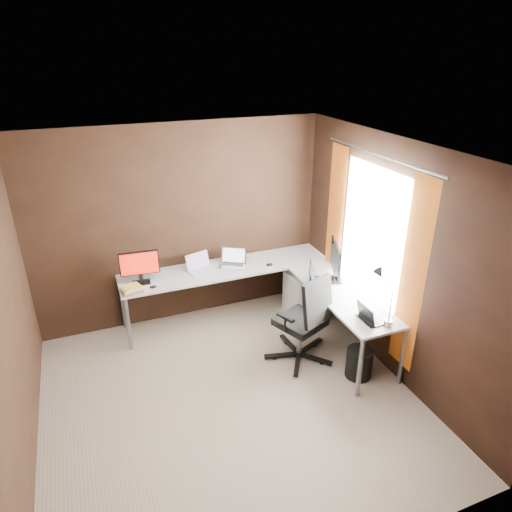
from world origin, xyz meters
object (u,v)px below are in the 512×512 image
Objects in this scene: monitor_right at (336,260)px; laptop_white at (200,267)px; laptop_black_big at (317,280)px; book_stack at (131,289)px; drawer_pedestal at (305,296)px; monitor_left at (140,265)px; laptop_black_small at (369,317)px; laptop_silver at (233,262)px; wastebasket at (359,363)px; desk_lamp at (383,290)px; office_chair at (302,335)px.

laptop_white is at bearing 80.75° from monitor_right.
laptop_black_big is 2.13m from book_stack.
book_stack reaches higher than drawer_pedestal.
monitor_left is 0.85× the size of monitor_right.
monitor_left reaches higher than drawer_pedestal.
laptop_white is (-1.28, 0.40, 0.48)m from drawer_pedestal.
monitor_left is 1.04× the size of laptop_black_big.
monitor_right is 0.92m from laptop_black_small.
laptop_silver is 1.13m from laptop_black_big.
wastebasket is (0.84, -1.68, -0.61)m from laptop_silver.
wastebasket is at bearing 107.36° from desk_lamp.
desk_lamp reaches higher than drawer_pedestal.
wastebasket is (1.27, -1.69, -0.61)m from laptop_white.
book_stack is 0.41× the size of desk_lamp.
monitor_left reaches higher than book_stack.
book_stack is at bearing 128.03° from office_chair.
monitor_right is 1.37× the size of laptop_silver.
office_chair reaches higher than laptop_black_small.
office_chair is (-0.57, -0.34, -0.68)m from monitor_right.
drawer_pedestal reaches higher than wastebasket.
monitor_right is 1.63× the size of wastebasket.
laptop_white is 0.43m from laptop_silver.
laptop_silver is 1.33m from office_chair.
laptop_black_big is at bearing 96.69° from wastebasket.
laptop_silver is (1.16, 0.04, -0.18)m from monitor_left.
monitor_right is at bearing -15.93° from monitor_left.
desk_lamp is at bearing -70.67° from laptop_white.
laptop_white is 0.34× the size of office_chair.
laptop_white is 2.30m from desk_lamp.
monitor_right is at bearing 80.66° from wastebasket.
laptop_silver is at bearing 10.16° from book_stack.
laptop_silver is 0.36× the size of office_chair.
wastebasket is at bearing -143.33° from laptop_black_big.
monitor_left is 1.78× the size of book_stack.
laptop_white is 1.45m from laptop_black_big.
desk_lamp is 1.15m from office_chair.
book_stack is at bearing 103.33° from laptop_black_big.
office_chair is at bearing 39.47° from laptop_black_small.
book_stack is at bearing 96.97° from monitor_right.
laptop_black_big is (1.17, -0.86, 0.01)m from laptop_white.
laptop_silver is at bearing 155.82° from drawer_pedestal.
laptop_silver is at bearing 86.16° from office_chair.
monitor_left is 1.61× the size of laptop_black_small.
wastebasket is at bearing -167.56° from monitor_right.
desk_lamp reaches higher than book_stack.
laptop_black_small is at bearing -33.24° from laptop_silver.
monitor_right reaches higher than laptop_black_small.
laptop_black_small is 0.86× the size of wastebasket.
laptop_silver is (-0.98, 0.83, -0.22)m from monitor_right.
laptop_black_big is at bearing 7.14° from laptop_black_small.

